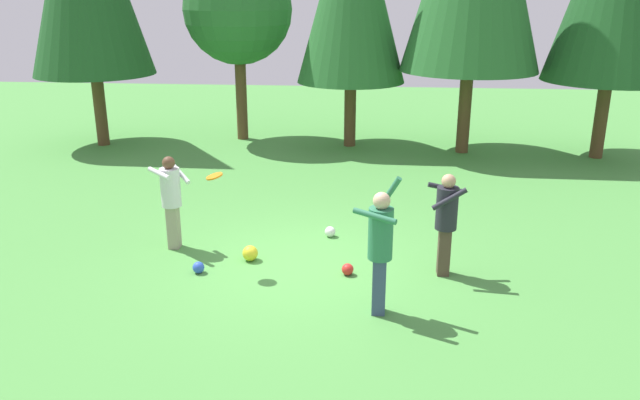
% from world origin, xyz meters
% --- Properties ---
extents(ground_plane, '(40.00, 40.00, 0.00)m').
position_xyz_m(ground_plane, '(0.00, 0.00, 0.00)').
color(ground_plane, '#4C9342').
extents(person_thrower, '(0.66, 0.65, 1.98)m').
position_xyz_m(person_thrower, '(1.19, -1.52, 1.08)').
color(person_thrower, '#38476B').
rests_on(person_thrower, ground_plane).
extents(person_catcher, '(0.74, 0.73, 1.66)m').
position_xyz_m(person_catcher, '(-2.40, 0.53, 0.98)').
color(person_catcher, gray).
rests_on(person_catcher, ground_plane).
extents(person_bystander, '(0.58, 0.50, 1.67)m').
position_xyz_m(person_bystander, '(2.22, -0.16, 0.99)').
color(person_bystander, '#4C382D').
rests_on(person_bystander, ground_plane).
extents(frisbee, '(0.32, 0.33, 0.10)m').
position_xyz_m(frisbee, '(-1.41, -0.27, 1.58)').
color(frisbee, orange).
extents(ball_yellow, '(0.26, 0.26, 0.26)m').
position_xyz_m(ball_yellow, '(-0.96, 0.09, 0.13)').
color(ball_yellow, yellow).
rests_on(ball_yellow, ground_plane).
extents(ball_blue, '(0.19, 0.19, 0.19)m').
position_xyz_m(ball_blue, '(-1.70, -0.47, 0.10)').
color(ball_blue, blue).
rests_on(ball_blue, ground_plane).
extents(ball_white, '(0.20, 0.20, 0.20)m').
position_xyz_m(ball_white, '(0.30, 1.28, 0.10)').
color(ball_white, white).
rests_on(ball_white, ground_plane).
extents(ball_red, '(0.19, 0.19, 0.19)m').
position_xyz_m(ball_red, '(0.70, -0.32, 0.10)').
color(ball_red, red).
rests_on(ball_red, ground_plane).
extents(tree_left, '(3.12, 3.12, 5.34)m').
position_xyz_m(tree_left, '(-2.94, 9.01, 3.76)').
color(tree_left, brown).
rests_on(tree_left, ground_plane).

